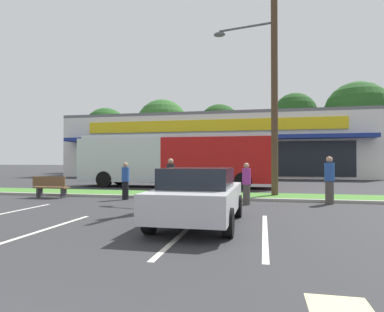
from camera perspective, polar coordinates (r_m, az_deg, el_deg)
The scene contains 21 objects.
grass_median at distance 15.58m, azimuth 0.75°, elevation -6.68°, with size 56.00×2.20×0.12m, color #427A2D.
curb_lip at distance 14.39m, azimuth -0.22°, elevation -7.16°, with size 56.00×0.24×0.12m, color #99968C.
parking_stripe_0 at distance 11.99m, azimuth -29.97°, elevation -8.60°, with size 0.12×4.80×0.01m, color silver.
parking_stripe_1 at distance 8.54m, azimuth -25.61°, elevation -11.84°, with size 0.12×4.80×0.01m, color silver.
parking_stripe_2 at distance 7.95m, azimuth -1.31°, elevation -12.76°, with size 0.12×4.80×0.01m, color silver.
parking_stripe_3 at distance 8.01m, azimuth 12.36°, elevation -12.64°, with size 0.12×4.80×0.01m, color silver.
storefront_building at distance 37.57m, azimuth 4.33°, elevation 1.55°, with size 30.83×13.33×6.41m.
tree_far_left at distance 48.71m, azimuth -14.46°, elevation 4.33°, with size 6.17×6.17×9.10m.
tree_left at distance 47.55m, azimuth -5.09°, elevation 5.17°, with size 7.40×7.40×10.32m.
tree_mid_left at distance 46.11m, azimuth 4.71°, elevation 5.09°, with size 5.98×5.98×9.41m.
tree_mid at distance 45.70m, azimuth 17.18°, elevation 6.67°, with size 5.70×5.70×10.47m.
tree_mid_right at distance 48.16m, azimuth 26.42°, elevation 6.36°, with size 8.39×8.39×11.81m.
utility_pole at distance 15.96m, azimuth 13.40°, elevation 14.39°, with size 3.14×2.38×10.96m.
city_bus at distance 21.02m, azimuth -2.84°, elevation -0.51°, with size 12.23×2.81×3.25m.
bus_stop_bench at distance 16.26m, azimuth -23.00°, elevation -4.80°, with size 1.60×0.45×0.95m.
car_0 at distance 26.37m, azimuth -2.21°, elevation -2.76°, with size 4.35×1.96×1.47m.
car_1 at distance 8.68m, azimuth 1.22°, elevation -6.73°, with size 1.99×4.34×1.47m.
pedestrian_near_bench at distance 12.72m, azimuth 9.28°, elevation -4.68°, with size 0.32×0.32×1.57m.
pedestrian_by_pole at distance 13.78m, azimuth 22.41°, elevation -3.82°, with size 0.37×0.37×1.82m.
pedestrian_mid at distance 13.85m, azimuth -3.67°, elevation -4.02°, with size 0.35×0.35×1.74m.
pedestrian_far at distance 14.50m, azimuth -11.30°, elevation -4.18°, with size 0.32×0.32×1.58m.
Camera 1 is at (3.05, -1.20, 1.65)m, focal length 31.24 mm.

